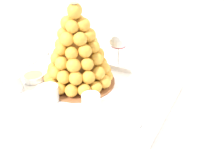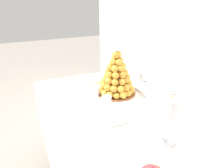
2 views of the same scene
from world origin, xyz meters
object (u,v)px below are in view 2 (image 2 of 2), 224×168
(dessert_cup_centre, at_px, (107,101))
(serving_tray, at_px, (115,97))
(dessert_cup_mid_left, at_px, (96,92))
(creme_brulee_ramekin, at_px, (100,84))
(croquembouche, at_px, (116,76))
(dessert_cup_left, at_px, (88,83))
(macaron_goblet, at_px, (169,113))
(wine_glass, at_px, (145,77))
(dessert_cup_mid_right, at_px, (115,113))

(dessert_cup_centre, bearing_deg, serving_tray, 130.30)
(dessert_cup_mid_left, height_order, creme_brulee_ramekin, dessert_cup_mid_left)
(serving_tray, distance_m, croquembouche, 0.14)
(dessert_cup_left, xyz_separation_m, creme_brulee_ramekin, (0.01, 0.09, -0.02))
(dessert_cup_centre, xyz_separation_m, macaron_goblet, (0.44, 0.13, 0.12))
(creme_brulee_ramekin, bearing_deg, dessert_cup_left, -97.53)
(croquembouche, distance_m, creme_brulee_ramekin, 0.22)
(croquembouche, bearing_deg, serving_tray, -34.01)
(dessert_cup_centre, bearing_deg, creme_brulee_ramekin, 167.35)
(serving_tray, relative_size, creme_brulee_ramekin, 7.78)
(serving_tray, bearing_deg, dessert_cup_mid_left, -122.25)
(croquembouche, relative_size, wine_glass, 1.93)
(serving_tray, distance_m, creme_brulee_ramekin, 0.22)
(dessert_cup_mid_left, height_order, dessert_cup_centre, same)
(dessert_cup_left, bearing_deg, wine_glass, 51.09)
(serving_tray, relative_size, dessert_cup_mid_right, 9.90)
(serving_tray, bearing_deg, macaron_goblet, 3.45)
(creme_brulee_ramekin, bearing_deg, macaron_goblet, 4.75)
(dessert_cup_left, distance_m, dessert_cup_centre, 0.31)
(serving_tray, bearing_deg, wine_glass, 80.10)
(creme_brulee_ramekin, bearing_deg, dessert_cup_mid_left, -30.44)
(serving_tray, height_order, dessert_cup_left, dessert_cup_left)
(serving_tray, bearing_deg, dessert_cup_left, -152.40)
(creme_brulee_ramekin, xyz_separation_m, macaron_goblet, (0.73, 0.06, 0.13))
(dessert_cup_left, xyz_separation_m, dessert_cup_centre, (0.31, 0.02, -0.00))
(serving_tray, distance_m, dessert_cup_mid_right, 0.26)
(dessert_cup_centre, bearing_deg, macaron_goblet, 16.23)
(dessert_cup_left, xyz_separation_m, macaron_goblet, (0.74, 0.15, 0.12))
(dessert_cup_mid_left, relative_size, macaron_goblet, 0.25)
(dessert_cup_mid_right, bearing_deg, creme_brulee_ramekin, 170.19)
(croquembouche, distance_m, dessert_cup_mid_left, 0.18)
(dessert_cup_mid_left, distance_m, creme_brulee_ramekin, 0.17)
(creme_brulee_ramekin, relative_size, macaron_goblet, 0.32)
(dessert_cup_mid_right, bearing_deg, wine_glass, 122.01)
(dessert_cup_centre, bearing_deg, dessert_cup_left, -175.86)
(croquembouche, xyz_separation_m, dessert_cup_mid_left, (-0.03, -0.14, -0.11))
(dessert_cup_left, xyz_separation_m, dessert_cup_mid_right, (0.46, 0.01, -0.00))
(dessert_cup_mid_left, distance_m, macaron_goblet, 0.62)
(serving_tray, xyz_separation_m, creme_brulee_ramekin, (-0.21, -0.03, 0.01))
(dessert_cup_left, relative_size, creme_brulee_ramekin, 0.73)
(wine_glass, bearing_deg, dessert_cup_mid_left, -108.59)
(croquembouche, xyz_separation_m, macaron_goblet, (0.56, 0.00, 0.02))
(dessert_cup_mid_right, relative_size, macaron_goblet, 0.25)
(dessert_cup_centre, height_order, wine_glass, wine_glass)
(dessert_cup_mid_left, xyz_separation_m, macaron_goblet, (0.59, 0.14, 0.12))
(dessert_cup_centre, height_order, macaron_goblet, macaron_goblet)
(serving_tray, distance_m, dessert_cup_centre, 0.13)
(serving_tray, xyz_separation_m, dessert_cup_left, (-0.23, -0.12, 0.03))
(serving_tray, xyz_separation_m, wine_glass, (0.04, 0.21, 0.12))
(wine_glass, bearing_deg, dessert_cup_mid_right, -57.99)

